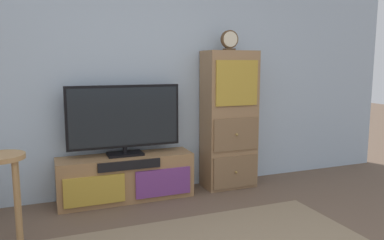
% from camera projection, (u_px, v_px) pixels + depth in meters
% --- Properties ---
extents(back_wall, '(6.40, 0.12, 2.70)m').
position_uv_depth(back_wall, '(146.00, 68.00, 4.09)').
color(back_wall, '#A8BCD1').
rests_on(back_wall, ground_plane).
extents(media_console, '(1.37, 0.38, 0.47)m').
position_uv_depth(media_console, '(126.00, 178.00, 3.90)').
color(media_console, '#997047').
rests_on(media_console, ground_plane).
extents(television, '(1.15, 0.22, 0.72)m').
position_uv_depth(television, '(124.00, 118.00, 3.83)').
color(television, black).
rests_on(television, media_console).
extents(side_cabinet, '(0.58, 0.38, 1.54)m').
position_uv_depth(side_cabinet, '(229.00, 120.00, 4.26)').
color(side_cabinet, '#93704C').
rests_on(side_cabinet, ground_plane).
extents(desk_clock, '(0.19, 0.08, 0.22)m').
position_uv_depth(desk_clock, '(229.00, 40.00, 4.11)').
color(desk_clock, '#4C3823').
rests_on(desk_clock, side_cabinet).
extents(bar_stool_far, '(0.34, 0.34, 0.75)m').
position_uv_depth(bar_stool_far, '(2.00, 181.00, 2.73)').
color(bar_stool_far, '#A37A4C').
rests_on(bar_stool_far, ground_plane).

